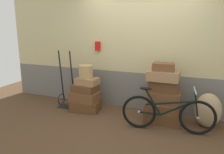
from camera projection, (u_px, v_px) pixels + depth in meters
ground at (127, 123)px, 4.40m from camera, size 8.53×5.20×0.06m
station_building at (141, 44)px, 4.82m from camera, size 6.53×0.74×2.84m
suitcase_0 at (86, 105)px, 4.95m from camera, size 0.65×0.50×0.22m
suitcase_1 at (85, 96)px, 4.93m from camera, size 0.64×0.44×0.20m
suitcase_2 at (85, 88)px, 4.89m from camera, size 0.54×0.42×0.16m
suitcase_3 at (87, 81)px, 4.86m from camera, size 0.48×0.35×0.14m
suitcase_4 at (163, 117)px, 4.36m from camera, size 0.67×0.45×0.21m
suitcase_5 at (162, 108)px, 4.31m from camera, size 0.66×0.46×0.18m
suitcase_6 at (164, 97)px, 4.29m from camera, size 0.61×0.39×0.22m
suitcase_7 at (164, 86)px, 4.26m from camera, size 0.55×0.30×0.22m
suitcase_8 at (163, 76)px, 4.21m from camera, size 0.58×0.38×0.18m
suitcase_9 at (164, 67)px, 4.17m from camera, size 0.40×0.28×0.14m
wicker_basket at (86, 72)px, 4.79m from camera, size 0.30×0.30×0.28m
luggage_trolley at (67, 92)px, 5.18m from camera, size 0.36×0.35×1.28m
burlap_sack at (208, 110)px, 4.12m from camera, size 0.47×0.40×0.64m
bicycle at (167, 113)px, 3.95m from camera, size 1.60×0.46×0.79m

